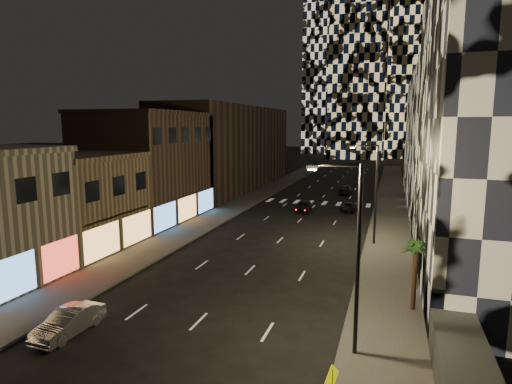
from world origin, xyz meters
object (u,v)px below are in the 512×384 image
Objects in this scene: streetlight_near at (353,246)px; car_silver_parked at (69,322)px; car_dark_oncoming at (346,189)px; palm_tree at (416,252)px; car_dark_rightlane at (349,207)px; streetlight_far at (373,187)px; car_dark_midlane at (304,206)px.

streetlight_near is 2.17× the size of car_silver_parked.
palm_tree reaches higher than car_dark_oncoming.
streetlight_near is at bearing -79.48° from car_dark_rightlane.
streetlight_far is 2.16× the size of palm_tree.
car_dark_oncoming is 44.21m from palm_tree.
streetlight_far reaches higher than car_dark_midlane.
car_silver_parked is (-14.15, -22.41, -4.67)m from streetlight_far.
car_dark_midlane is 0.89× the size of car_dark_oncoming.
streetlight_near reaches higher than car_dark_oncoming.
palm_tree reaches higher than car_dark_rightlane.
car_dark_rightlane is (1.87, -14.17, -0.17)m from car_dark_oncoming.
streetlight_near reaches higher than palm_tree.
streetlight_far is 2.31× the size of car_dark_rightlane.
streetlight_near is 2.16× the size of palm_tree.
car_silver_parked is at bearing -103.62° from car_dark_midlane.
car_silver_parked is 19.40m from palm_tree.
car_dark_midlane is 1.04× the size of palm_tree.
streetlight_near is 49.85m from car_dark_oncoming.
car_silver_parked is 35.73m from car_dark_midlane.
car_dark_oncoming is at bearing 72.96° from car_dark_midlane.
car_silver_parked is at bearing -170.32° from streetlight_near.
palm_tree is at bearing -72.47° from car_dark_rightlane.
car_silver_parked is 1.06× the size of car_dark_rightlane.
car_dark_midlane is (-8.85, 32.92, -4.61)m from streetlight_near.
streetlight_far is at bearing 90.00° from streetlight_near.
car_dark_rightlane is 0.93× the size of palm_tree.
car_dark_midlane is 16.79m from car_dark_oncoming.
streetlight_far reaches higher than car_silver_parked.
palm_tree reaches higher than car_silver_parked.
car_dark_rightlane is at bearing 97.55° from car_dark_oncoming.
car_silver_parked is at bearing -153.86° from palm_tree.
streetlight_far is 26.92m from car_silver_parked.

